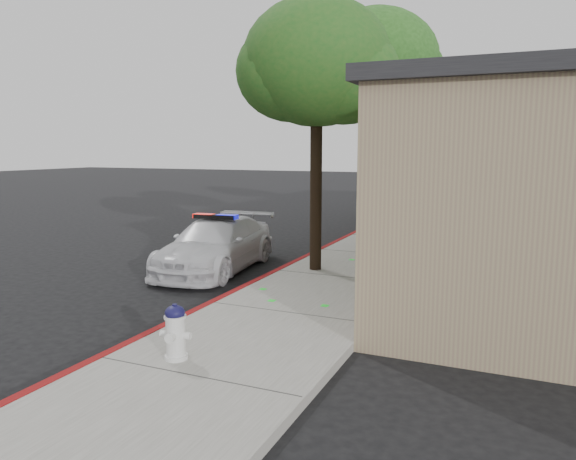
% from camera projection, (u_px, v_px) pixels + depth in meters
% --- Properties ---
extents(ground, '(120.00, 120.00, 0.00)m').
position_uv_depth(ground, '(209.00, 309.00, 10.40)').
color(ground, black).
rests_on(ground, ground).
extents(sidewalk, '(3.20, 60.00, 0.15)m').
position_uv_depth(sidewalk, '(337.00, 279.00, 12.47)').
color(sidewalk, gray).
rests_on(sidewalk, ground).
extents(red_curb, '(0.14, 60.00, 0.16)m').
position_uv_depth(red_curb, '(277.00, 273.00, 13.09)').
color(red_curb, maroon).
rests_on(red_curb, ground).
extents(clapboard_building, '(7.30, 20.89, 4.24)m').
position_uv_depth(clapboard_building, '(573.00, 181.00, 15.58)').
color(clapboard_building, '#9A8A65').
rests_on(clapboard_building, ground).
extents(police_car, '(2.31, 4.70, 1.43)m').
position_uv_depth(police_car, '(216.00, 245.00, 13.63)').
color(police_car, silver).
rests_on(police_car, ground).
extents(fire_hydrant, '(0.46, 0.39, 0.79)m').
position_uv_depth(fire_hydrant, '(175.00, 332.00, 7.51)').
color(fire_hydrant, white).
rests_on(fire_hydrant, sidewalk).
extents(street_tree_near, '(3.80, 3.47, 6.36)m').
position_uv_depth(street_tree_near, '(317.00, 68.00, 12.47)').
color(street_tree_near, black).
rests_on(street_tree_near, sidewalk).
extents(street_tree_mid, '(3.78, 3.62, 6.89)m').
position_uv_depth(street_tree_mid, '(377.00, 68.00, 15.60)').
color(street_tree_mid, black).
rests_on(street_tree_mid, sidewalk).
extents(street_tree_far, '(3.30, 3.31, 6.11)m').
position_uv_depth(street_tree_far, '(408.00, 108.00, 22.64)').
color(street_tree_far, black).
rests_on(street_tree_far, sidewalk).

